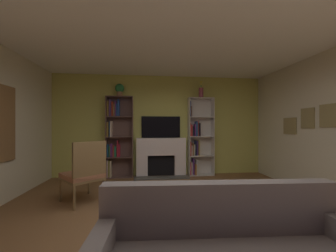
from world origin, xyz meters
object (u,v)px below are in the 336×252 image
Objects in this scene: tv at (161,127)px; vase_with_flowers at (201,92)px; fireplace at (161,156)px; bookshelf_left at (117,135)px; potted_plant at (120,89)px; coffee_table at (202,216)px; bookshelf_right at (198,139)px; armchair at (85,172)px.

tv is 1.49m from vase_with_flowers.
tv is (0.00, 0.09, 0.79)m from fireplace.
bookshelf_left is 6.41× the size of potted_plant.
tv is 1.36× the size of coffee_table.
coffee_table is at bearing -67.28° from bookshelf_left.
fireplace is at bearing -0.88° from bookshelf_left.
vase_with_flowers is at bearing -33.39° from bookshelf_right.
potted_plant reaches higher than tv.
bookshelf_left is at bearing -176.71° from tv.
bookshelf_right is 2.53m from potted_plant.
fireplace is at bearing 93.51° from coffee_table.
armchair is at bearing -144.46° from bookshelf_right.
tv is 2.54m from armchair.
bookshelf_right is at bearing 146.61° from vase_with_flowers.
potted_plant is at bearing 77.21° from armchair.
bookshelf_left is at bearing 178.73° from vase_with_flowers.
fireplace is 4.27× the size of potted_plant.
tv is 0.50× the size of bookshelf_left.
fireplace is at bearing 1.71° from potted_plant.
armchair reaches higher than coffee_table.
armchair is 1.40× the size of coffee_table.
tv reaches higher than armchair.
coffee_table is at bearing -41.78° from armchair.
vase_with_flowers is at bearing -6.15° from tv.
fireplace is 0.67× the size of bookshelf_left.
coffee_table is (1.71, -1.53, -0.20)m from armchair.
bookshelf_left is 1.96× the size of armchair.
vase_with_flowers reaches higher than fireplace.
bookshelf_right is at bearing -3.64° from tv.
bookshelf_right is 1.96× the size of armchair.
potted_plant reaches higher than bookshelf_right.
bookshelf_right reaches higher than coffee_table.
armchair is (-2.54, -1.81, -0.45)m from bookshelf_right.
potted_plant reaches higher than fireplace.
coffee_table is (-0.91, -3.29, -1.98)m from vase_with_flowers.
vase_with_flowers is 0.59× the size of coffee_table.
armchair is (-0.31, -1.81, -0.57)m from bookshelf_left.
vase_with_flowers reaches higher than potted_plant.
vase_with_flowers is (0.08, -0.05, 1.33)m from bookshelf_right.
fireplace is 1.32m from bookshelf_left.
bookshelf_right is 3.15m from armchair.
potted_plant is at bearing -31.37° from bookshelf_left.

